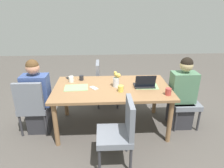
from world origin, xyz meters
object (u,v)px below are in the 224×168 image
Objects in this scene: chair_head_right_left_near at (183,96)px; laptop_head_right_left_near at (144,84)px; person_head_right_left_near at (182,97)px; phone_black at (69,78)px; dining_table at (112,91)px; person_head_left_left_mid at (38,100)px; coffee_mug_centre_left at (81,78)px; flower_vase at (116,80)px; chair_far_right_near at (104,82)px; coffee_mug_centre_right at (71,79)px; coffee_mug_near_right at (121,89)px; chair_head_left_left_mid at (33,104)px; coffee_mug_near_left at (168,92)px; phone_silver at (94,88)px; chair_near_left_far at (120,130)px.

chair_head_right_left_near is 2.81× the size of laptop_head_right_left_near.
phone_black is (-1.88, 0.40, 0.21)m from person_head_right_left_near.
dining_table is 0.52m from laptop_head_right_left_near.
person_head_right_left_near is at bearing -128.76° from chair_head_right_left_near.
person_head_left_left_mid reaches higher than coffee_mug_centre_left.
chair_far_right_near is at bearing 103.07° from flower_vase.
coffee_mug_centre_right is (-1.17, 0.27, 0.00)m from laptop_head_right_left_near.
coffee_mug_near_right is at bearing -156.12° from phone_black.
coffee_mug_centre_right is (0.57, 0.32, 0.28)m from chair_head_left_left_mid.
dining_table is 17.95× the size of coffee_mug_near_left.
chair_head_right_left_near is 9.67× the size of coffee_mug_near_right.
flower_vase reaches higher than dining_table.
chair_head_right_left_near is 1.98m from phone_black.
chair_head_left_left_mid is 1.00× the size of chair_far_right_near.
coffee_mug_near_right is at bearing -8.11° from person_head_left_left_mid.
coffee_mug_near_right is (0.12, -0.18, 0.12)m from dining_table.
coffee_mug_near_left is at bearing -143.16° from phone_silver.
flower_vase is at bearing -148.32° from phone_black.
person_head_right_left_near is 7.97× the size of phone_black.
person_head_right_left_near is 14.18× the size of coffee_mug_centre_left.
chair_head_left_left_mid reaches higher than coffee_mug_near_left.
coffee_mug_centre_left is (-0.57, 0.31, -0.08)m from flower_vase.
chair_near_left_far is at bearing -33.25° from person_head_left_left_mid.
chair_far_right_near is 0.90m from flower_vase.
chair_head_right_left_near is 0.65m from coffee_mug_near_left.
person_head_right_left_near is 1.08m from coffee_mug_near_right.
chair_head_right_left_near is 1.00× the size of chair_head_left_left_mid.
dining_table is 19.49× the size of coffee_mug_near_right.
coffee_mug_near_left is 0.67× the size of phone_silver.
chair_head_right_left_near reaches higher than dining_table.
coffee_mug_centre_right is at bearing 16.18° from phone_silver.
chair_near_left_far is at bearing 166.17° from phone_silver.
chair_far_right_near is 0.77m from phone_black.
chair_far_right_near is at bearing 37.29° from person_head_left_left_mid.
person_head_right_left_near is 1.50m from chair_far_right_near.
person_head_left_left_mid is 0.92m from phone_silver.
person_head_right_left_near is 1.00× the size of person_head_left_left_mid.
coffee_mug_centre_right reaches higher than phone_silver.
chair_head_left_left_mid is 9.27× the size of coffee_mug_centre_right.
phone_silver is at bearing 2.11° from chair_head_left_left_mid.
coffee_mug_near_right is (-1.09, -0.26, 0.28)m from chair_head_right_left_near.
laptop_head_right_left_near is at bearing -177.32° from person_head_right_left_near.
flower_vase is 0.45m from laptop_head_right_left_near.
flower_vase is 0.80m from coffee_mug_near_left.
laptop_head_right_left_near is 0.79m from phone_silver.
dining_table is 1.52× the size of person_head_right_left_near.
person_head_right_left_near is 2.33m from person_head_left_left_mid.
person_head_right_left_near is 1.70m from coffee_mug_centre_left.
coffee_mug_centre_right is at bearing 28.76° from chair_head_left_left_mid.
dining_table is 0.21m from flower_vase.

